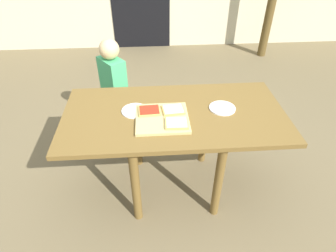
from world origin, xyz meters
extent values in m
plane|color=brown|center=(0.00, 0.00, 0.00)|extent=(16.00, 16.00, 0.00)
cube|color=brown|center=(0.00, 0.00, 0.72)|extent=(1.51, 0.76, 0.03)
cylinder|color=brown|center=(-0.28, -0.28, 0.35)|extent=(0.06, 0.06, 0.70)
cylinder|color=brown|center=(0.28, -0.28, 0.35)|extent=(0.06, 0.06, 0.70)
cylinder|color=brown|center=(-0.28, 0.28, 0.35)|extent=(0.06, 0.06, 0.70)
cylinder|color=brown|center=(0.28, 0.28, 0.35)|extent=(0.06, 0.06, 0.70)
cube|color=tan|center=(-0.09, -0.07, 0.74)|extent=(0.34, 0.34, 0.02)
cube|color=tan|center=(0.00, -0.15, 0.76)|extent=(0.15, 0.13, 0.01)
cube|color=beige|center=(0.00, -0.15, 0.77)|extent=(0.13, 0.11, 0.00)
cube|color=tan|center=(-0.17, 0.00, 0.76)|extent=(0.15, 0.13, 0.01)
cube|color=red|center=(-0.17, 0.00, 0.77)|extent=(0.13, 0.12, 0.00)
cube|color=tan|center=(-0.01, 0.00, 0.76)|extent=(0.15, 0.13, 0.01)
cube|color=beige|center=(-0.01, 0.00, 0.77)|extent=(0.14, 0.12, 0.00)
cylinder|color=white|center=(0.34, 0.03, 0.74)|extent=(0.18, 0.18, 0.01)
cylinder|color=white|center=(-0.27, 0.04, 0.74)|extent=(0.18, 0.18, 0.01)
cylinder|color=#2E234C|center=(-0.51, 0.69, 0.22)|extent=(0.09, 0.09, 0.45)
cylinder|color=#2E234C|center=(-0.43, 0.58, 0.22)|extent=(0.09, 0.09, 0.45)
cube|color=#3FA566|center=(-0.47, 0.63, 0.65)|extent=(0.26, 0.28, 0.41)
sphere|color=tan|center=(-0.47, 0.63, 0.94)|extent=(0.16, 0.16, 0.16)
camera|label=1|loc=(-0.16, -1.57, 1.82)|focal=30.21mm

